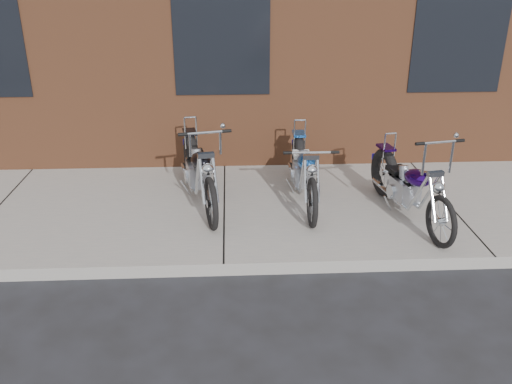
{
  "coord_description": "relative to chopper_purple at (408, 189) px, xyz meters",
  "views": [
    {
      "loc": [
        0.1,
        -5.05,
        3.18
      ],
      "look_at": [
        0.39,
        0.8,
        0.64
      ],
      "focal_mm": 38.0,
      "sensor_mm": 36.0,
      "label": 1
    }
  ],
  "objects": [
    {
      "name": "chopper_blue",
      "position": [
        -1.23,
        0.6,
        0.01
      ],
      "size": [
        0.53,
        2.17,
        0.94
      ],
      "rotation": [
        0.0,
        0.0,
        -1.58
      ],
      "color": "black",
      "rests_on": "sidewalk"
    },
    {
      "name": "chopper_purple",
      "position": [
        0.0,
        0.0,
        0.0
      ],
      "size": [
        0.6,
        2.1,
        1.19
      ],
      "rotation": [
        0.0,
        0.0,
        -1.39
      ],
      "color": "black",
      "rests_on": "sidewalk"
    },
    {
      "name": "chopper_third",
      "position": [
        -2.63,
        0.62,
        0.03
      ],
      "size": [
        0.7,
        2.25,
        1.16
      ],
      "rotation": [
        0.0,
        0.0,
        -1.36
      ],
      "color": "black",
      "rests_on": "sidewalk"
    },
    {
      "name": "sidewalk",
      "position": [
        -2.31,
        0.43,
        -0.46
      ],
      "size": [
        22.0,
        3.0,
        0.15
      ],
      "primitive_type": "cube",
      "color": "gray",
      "rests_on": "ground"
    },
    {
      "name": "ground",
      "position": [
        -2.31,
        -1.07,
        -0.53
      ],
      "size": [
        120.0,
        120.0,
        0.0
      ],
      "primitive_type": "plane",
      "color": "#2A2B31",
      "rests_on": "ground"
    }
  ]
}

